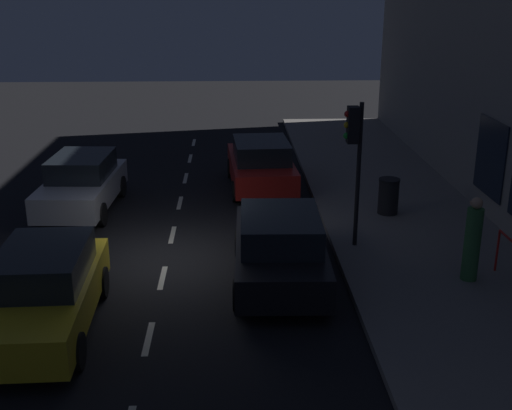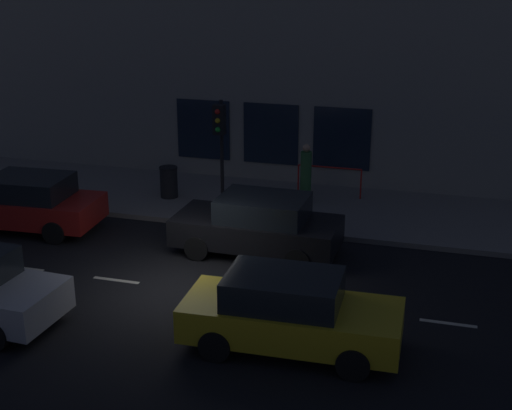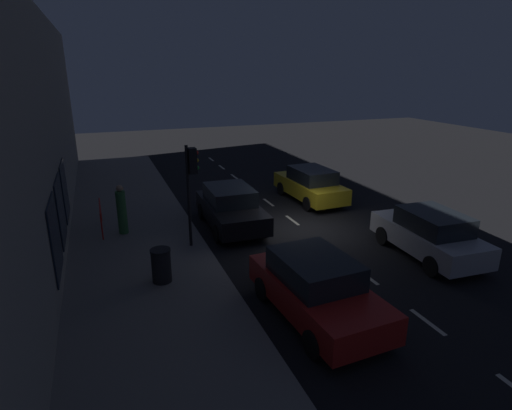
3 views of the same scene
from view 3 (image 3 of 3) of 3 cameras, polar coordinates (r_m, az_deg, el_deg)
The scene contains 12 objects.
ground_plane at distance 16.60m, azimuth 6.42°, elevation -3.19°, with size 60.00×60.00×0.00m, color black.
sidewalk at distance 14.97m, azimuth -15.56°, elevation -5.89°, with size 4.50×32.00×0.15m.
building_facade at distance 13.98m, azimuth -27.42°, elevation 7.59°, with size 0.65×32.00×7.86m.
lane_centre_line at distance 17.43m, azimuth 4.95°, elevation -2.07°, with size 0.12×27.20×0.01m.
traffic_light at distance 14.00m, azimuth -8.72°, elevation 4.39°, with size 0.45×0.32×3.48m.
parked_car_0 at distance 10.74m, azimuth 8.18°, elevation -11.06°, with size 2.15×4.31×1.58m.
parked_car_1 at distance 19.86m, azimuth 7.36°, elevation 2.76°, with size 1.94×4.35×1.58m.
parked_car_2 at distance 14.99m, azimuth 22.41°, elevation -3.64°, with size 2.01×4.19×1.58m.
parked_car_3 at distance 16.50m, azimuth -3.45°, elevation -0.31°, with size 2.05×4.35×1.58m.
pedestrian_0 at distance 16.14m, azimuth -17.71°, elevation -0.75°, with size 0.38×0.38×1.84m.
trash_bin at distance 12.37m, azimuth -12.70°, elevation -7.97°, with size 0.58×0.58×0.99m.
red_railing at distance 16.76m, azimuth -20.32°, elevation -0.87°, with size 0.05×2.07×0.97m.
Camera 3 is at (7.15, 13.72, 5.99)m, focal length 29.55 mm.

